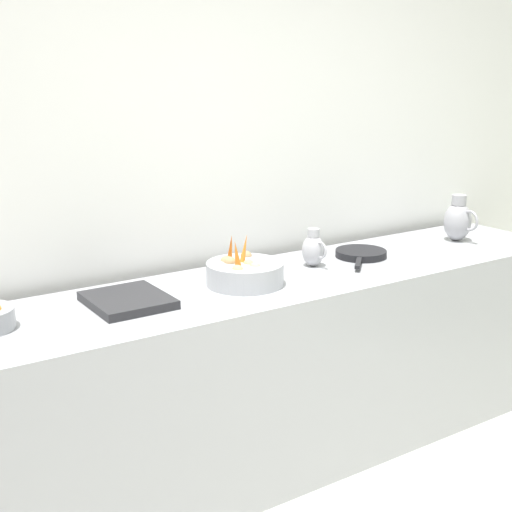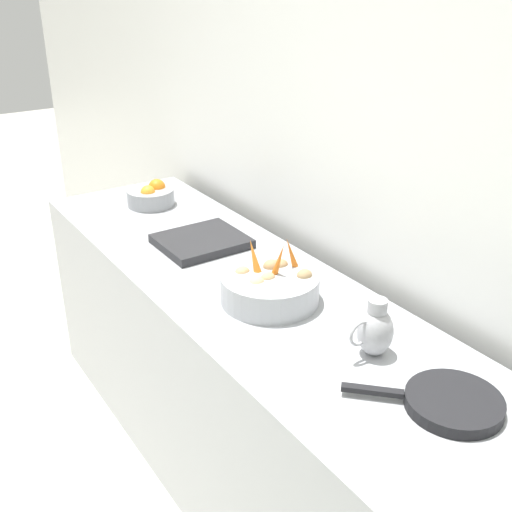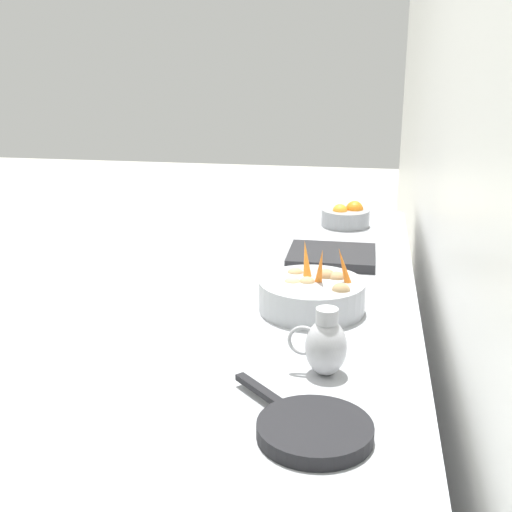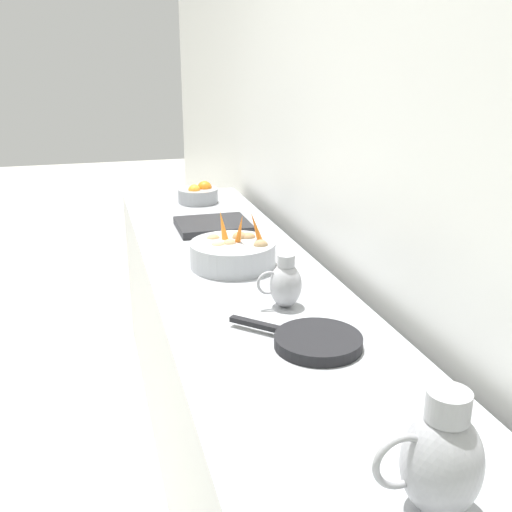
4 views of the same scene
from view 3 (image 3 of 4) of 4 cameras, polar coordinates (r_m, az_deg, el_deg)
name	(u,v)px [view 3 (image 3 of 4)]	position (r m, az deg, el deg)	size (l,w,h in m)	color
prep_counter	(303,468)	(2.23, 3.97, -17.37)	(0.68, 3.25, 0.90)	#9EA0A5
vegetable_colander	(312,294)	(2.18, 4.76, -3.24)	(0.34, 0.34, 0.22)	#9EA0A5
orange_bowl	(346,216)	(3.22, 7.58, 3.33)	(0.22, 0.22, 0.12)	gray
metal_pitcher_short	(325,345)	(1.77, 5.85, -7.45)	(0.15, 0.11, 0.18)	#A3A3A8
counter_sink_basin	(332,256)	(2.70, 6.39, 0.00)	(0.34, 0.30, 0.04)	#232326
skillet_on_counter	(313,429)	(1.53, 4.83, -14.33)	(0.34, 0.35, 0.03)	black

